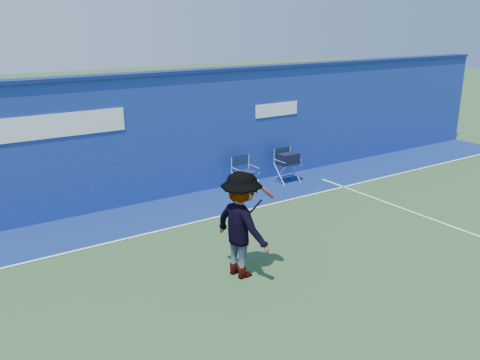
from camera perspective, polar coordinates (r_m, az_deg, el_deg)
ground at (r=8.71m, az=5.09°, el=-11.52°), size 80.00×80.00×0.00m
stadium_wall at (r=12.39m, az=-9.87°, el=4.81°), size 24.00×0.50×3.08m
out_of_bounds_strip at (r=11.88m, az=-7.30°, el=-3.43°), size 24.00×1.80×0.01m
court_lines at (r=9.12m, az=2.71°, el=-9.96°), size 24.00×12.00×0.01m
directors_chair_left at (r=13.11m, az=0.56°, el=0.03°), size 0.54×0.48×0.90m
directors_chair_right at (r=13.83m, az=5.34°, el=1.34°), size 0.55×0.50×0.92m
water_bottle at (r=13.37m, az=1.99°, el=-0.40°), size 0.07×0.07×0.22m
tennis_player at (r=8.57m, az=0.19°, el=-5.05°), size 0.99×1.28×1.85m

